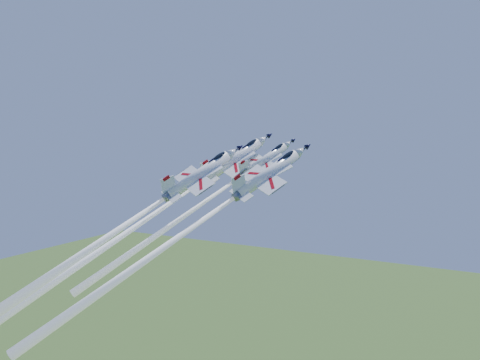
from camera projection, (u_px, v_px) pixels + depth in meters
The scene contains 4 objects.
jet_lead at pixel (196, 208), 101.92m from camera, with size 22.04×33.07×34.07m.
jet_left at pixel (130, 231), 102.55m from camera, with size 30.61×46.65×48.48m.
jet_right at pixel (180, 236), 92.02m from camera, with size 26.72×39.74×40.76m.
jet_slot at pixel (135, 219), 95.61m from camera, with size 23.25×33.50×33.74m.
Camera 1 is at (49.65, -89.11, 97.37)m, focal length 40.00 mm.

